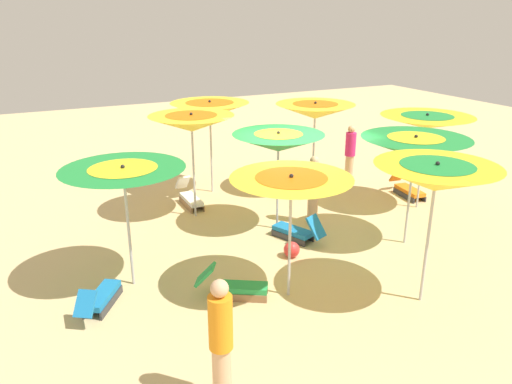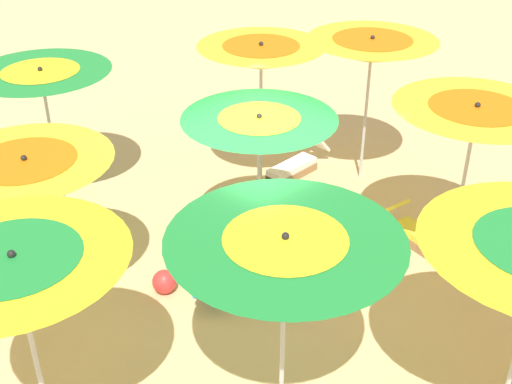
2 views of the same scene
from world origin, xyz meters
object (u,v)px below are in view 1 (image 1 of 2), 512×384
lounger_4 (297,231)px  lounger_5 (288,187)px  beachgoer_2 (221,340)px  beach_umbrella_8 (427,122)px  beach_umbrella_5 (415,147)px  beach_umbrella_2 (436,177)px  lounger_1 (235,286)px  beachgoer_1 (350,152)px  beach_umbrella_4 (278,142)px  beach_umbrella_1 (291,187)px  lounger_0 (190,197)px  lounger_3 (100,298)px  beach_ball (292,250)px  beach_umbrella_7 (315,111)px  beach_umbrella_0 (124,178)px  beach_umbrella_3 (192,123)px  lounger_2 (408,189)px  beachgoer_0 (313,189)px  beach_umbrella_6 (210,109)px

lounger_4 → lounger_5: bearing=-48.3°
beachgoer_2 → beach_umbrella_8: bearing=82.8°
beach_umbrella_5 → beach_umbrella_2: bearing=54.9°
lounger_1 → beachgoer_2: 2.57m
lounger_4 → beachgoer_1: 4.51m
beach_umbrella_4 → beach_umbrella_8: 3.86m
beach_umbrella_1 → lounger_5: size_ratio=1.87×
lounger_0 → lounger_3: size_ratio=1.16×
beach_umbrella_5 → beach_ball: beach_umbrella_5 is taller
beach_umbrella_1 → lounger_0: 5.22m
beach_umbrella_7 → lounger_3: size_ratio=2.11×
beach_umbrella_4 → beach_umbrella_0: bearing=16.4°
beach_umbrella_3 → lounger_0: size_ratio=1.85×
lounger_1 → lounger_4: bearing=66.3°
beach_umbrella_5 → beach_ball: size_ratio=7.29×
beach_umbrella_7 → lounger_2: beach_umbrella_7 is taller
lounger_4 → beach_umbrella_3: bearing=11.2°
lounger_4 → lounger_5: size_ratio=1.06×
beach_umbrella_7 → beachgoer_1: size_ratio=1.52×
beach_umbrella_1 → lounger_2: (-5.35, -2.96, -1.81)m
beach_umbrella_8 → lounger_0: size_ratio=1.76×
beachgoer_0 → lounger_4: bearing=-177.0°
beach_umbrella_0 → lounger_0: beach_umbrella_0 is taller
lounger_2 → beachgoer_2: (7.35, 4.80, 0.71)m
beach_umbrella_0 → beachgoer_0: 4.68m
beach_umbrella_1 → beach_umbrella_3: size_ratio=0.88×
beach_umbrella_1 → lounger_4: beach_umbrella_1 is taller
lounger_0 → beach_ball: bearing=13.5°
beach_umbrella_5 → beachgoer_0: (1.23, -1.78, -1.27)m
beach_umbrella_6 → lounger_1: (1.60, 5.25, -2.08)m
beachgoer_1 → beach_umbrella_0: bearing=36.5°
beach_umbrella_6 → lounger_4: size_ratio=1.99×
lounger_4 → beachgoer_2: beachgoer_2 is taller
lounger_1 → lounger_4: (-2.12, -1.52, 0.01)m
beach_umbrella_8 → lounger_0: 6.14m
beach_umbrella_2 → lounger_5: beach_umbrella_2 is taller
beach_umbrella_8 → lounger_0: (5.14, -2.69, -1.99)m
beach_ball → beach_umbrella_5: bearing=169.4°
lounger_4 → beach_umbrella_1: bearing=123.2°
lounger_5 → beach_umbrella_6: bearing=160.6°
beachgoer_0 → beachgoer_2: size_ratio=0.93×
beach_umbrella_0 → beachgoer_1: bearing=-155.9°
lounger_0 → beachgoer_2: beachgoer_2 is taller
beach_ball → beach_umbrella_4: bearing=-106.4°
lounger_3 → lounger_2: bearing=-43.7°
lounger_4 → beachgoer_2: size_ratio=0.73×
lounger_4 → beachgoer_2: bearing=115.8°
beach_umbrella_2 → beach_ball: 3.36m
lounger_5 → beach_umbrella_4: bearing=-114.0°
beach_umbrella_6 → beach_ball: 4.86m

